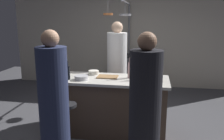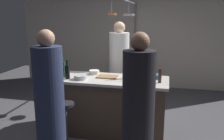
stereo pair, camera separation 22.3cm
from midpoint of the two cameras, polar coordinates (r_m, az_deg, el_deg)
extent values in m
plane|color=#4C4C51|center=(4.00, 1.14, -14.60)|extent=(9.00, 9.00, 0.00)
cube|color=beige|center=(6.39, 6.69, 7.79)|extent=(6.40, 0.16, 2.60)
cube|color=brown|center=(3.82, 1.17, -8.86)|extent=(1.72, 0.66, 0.86)
cube|color=beige|center=(3.68, 1.20, -2.33)|extent=(1.80, 0.72, 0.04)
cube|color=#47474C|center=(6.14, 6.04, -0.63)|extent=(0.76, 0.60, 0.86)
cube|color=black|center=(6.05, 6.14, 3.48)|extent=(0.80, 0.64, 0.03)
cylinder|color=white|center=(4.50, 3.14, -0.93)|extent=(0.37, 0.37, 1.55)
sphere|color=#D8AD8C|center=(4.38, 3.27, 10.20)|extent=(0.21, 0.21, 0.21)
cylinder|color=#4C4C51|center=(3.23, 8.92, -15.16)|extent=(0.06, 0.06, 0.62)
cylinder|color=black|center=(3.09, 9.13, -9.78)|extent=(0.26, 0.26, 0.04)
cylinder|color=black|center=(2.70, 8.71, -11.21)|extent=(0.36, 0.36, 1.49)
sphere|color=#8C664C|center=(2.48, 9.36, 6.76)|extent=(0.20, 0.20, 0.20)
cylinder|color=#4C4C51|center=(3.45, -9.24, -13.25)|extent=(0.06, 0.06, 0.62)
cylinder|color=black|center=(3.33, -9.44, -8.15)|extent=(0.26, 0.26, 0.04)
cylinder|color=#262D4C|center=(2.99, -12.64, -8.86)|extent=(0.36, 0.36, 1.50)
sphere|color=tan|center=(2.80, -13.48, 7.44)|extent=(0.20, 0.20, 0.20)
cylinder|color=gray|center=(6.27, 6.48, 5.63)|extent=(0.04, 0.04, 2.15)
cylinder|color=gray|center=(5.50, 5.78, 15.90)|extent=(0.04, 1.47, 0.04)
cylinder|color=#B26638|center=(4.98, 1.26, 13.30)|extent=(0.20, 0.20, 0.04)
cylinder|color=gray|center=(4.97, 1.26, 14.81)|extent=(0.01, 0.01, 0.26)
cylinder|color=gray|center=(4.93, 5.39, 13.09)|extent=(0.23, 0.23, 0.04)
cylinder|color=gray|center=(4.91, 5.39, 14.70)|extent=(0.01, 0.01, 0.28)
cube|color=#997047|center=(3.74, 0.56, -1.63)|extent=(0.32, 0.22, 0.02)
cylinder|color=#382319|center=(3.50, 13.27, -1.35)|extent=(0.05, 0.05, 0.21)
cylinder|color=gray|center=(3.61, 8.50, -0.80)|extent=(0.07, 0.07, 0.20)
cylinder|color=gray|center=(3.58, 8.58, 1.43)|extent=(0.03, 0.03, 0.08)
cylinder|color=black|center=(3.67, -8.99, -0.56)|extent=(0.07, 0.07, 0.21)
cylinder|color=black|center=(3.64, -9.07, 1.66)|extent=(0.03, 0.03, 0.08)
cylinder|color=#193D23|center=(3.76, -10.03, 0.06)|extent=(0.07, 0.07, 0.25)
cylinder|color=#193D23|center=(3.73, -10.13, 2.57)|extent=(0.03, 0.03, 0.08)
cylinder|color=#B78C8E|center=(3.68, 6.00, -0.15)|extent=(0.07, 0.07, 0.24)
cylinder|color=#B78C8E|center=(3.65, 6.06, 2.34)|extent=(0.03, 0.03, 0.08)
cylinder|color=silver|center=(3.99, -9.32, -0.98)|extent=(0.06, 0.06, 0.01)
cylinder|color=silver|center=(3.98, -9.35, -0.42)|extent=(0.01, 0.01, 0.07)
cone|color=silver|center=(3.96, -9.38, 0.57)|extent=(0.07, 0.07, 0.06)
cylinder|color=silver|center=(3.82, 9.17, -1.59)|extent=(0.06, 0.06, 0.01)
cylinder|color=silver|center=(3.81, 9.20, -1.00)|extent=(0.01, 0.01, 0.07)
cone|color=silver|center=(3.79, 9.23, 0.03)|extent=(0.07, 0.07, 0.06)
cylinder|color=silver|center=(3.42, 11.04, -3.32)|extent=(0.06, 0.06, 0.01)
cylinder|color=silver|center=(3.41, 11.06, -2.66)|extent=(0.01, 0.01, 0.07)
cone|color=silver|center=(3.40, 11.11, -1.53)|extent=(0.07, 0.07, 0.06)
cylinder|color=silver|center=(3.95, -2.71, -0.53)|extent=(0.17, 0.17, 0.07)
cylinder|color=#334C6B|center=(3.74, 12.10, -1.53)|extent=(0.19, 0.19, 0.07)
cylinder|color=#B7B7BC|center=(3.64, -5.82, -1.75)|extent=(0.21, 0.21, 0.06)
camera|label=1|loc=(0.11, -88.31, 0.38)|focal=37.95mm
camera|label=2|loc=(0.11, 91.69, -0.38)|focal=37.95mm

